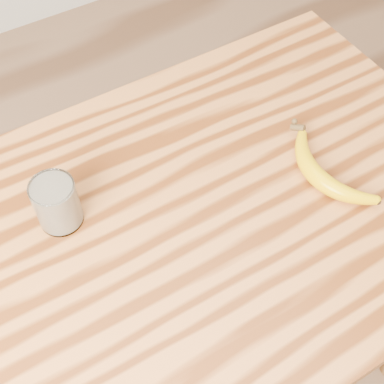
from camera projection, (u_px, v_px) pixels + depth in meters
room at (201, 19)px, 0.67m from camera, size 4.04×4.04×2.70m
table at (197, 249)px, 1.14m from camera, size 1.20×0.80×0.90m
smoothie_glass at (57, 203)px, 0.99m from camera, size 0.08×0.08×0.11m
banana at (318, 178)px, 1.07m from camera, size 0.14×0.32×0.04m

